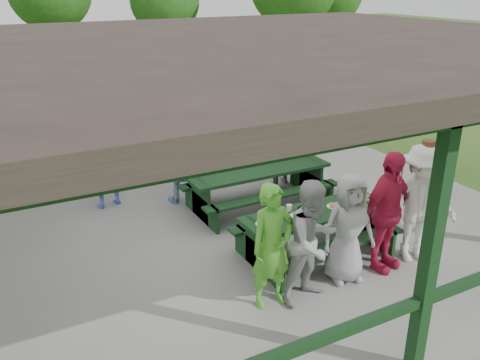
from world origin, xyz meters
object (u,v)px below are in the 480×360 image
contestant_white_fedora (420,204)px  farm_trailer (102,106)px  picnic_table_near (315,227)px  spectator_blue (104,161)px  contestant_grey_mid (348,228)px  contestant_red (387,212)px  pickup_truck (121,90)px  contestant_green (272,246)px  spectator_grey (273,149)px  picnic_table_far (259,183)px  contestant_grey_left (312,242)px  spectator_lblue (183,161)px

contestant_white_fedora → farm_trailer: 10.32m
picnic_table_near → spectator_blue: spectator_blue is taller
spectator_blue → picnic_table_near: bearing=112.2°
contestant_grey_mid → contestant_red: contestant_red is taller
picnic_table_near → pickup_truck: bearing=90.3°
contestant_red → picnic_table_near: bearing=117.8°
contestant_green → spectator_grey: size_ratio=1.08×
spectator_blue → picnic_table_far: bearing=138.5°
contestant_grey_left → pickup_truck: contestant_grey_left is taller
contestant_red → contestant_white_fedora: bearing=-14.9°
picnic_table_far → contestant_green: contestant_green is taller
picnic_table_near → spectator_grey: bearing=71.4°
contestant_grey_mid → spectator_blue: size_ratio=0.90×
picnic_table_far → contestant_grey_left: size_ratio=1.62×
picnic_table_near → farm_trailer: (-1.02, 9.22, 0.09)m
spectator_blue → pickup_truck: bearing=-121.1°
pickup_truck → spectator_lblue: bearing=169.6°
contestant_white_fedora → pickup_truck: contestant_white_fedora is taller
contestant_green → contestant_grey_mid: (1.25, 0.01, -0.05)m
picnic_table_far → contestant_grey_left: 3.09m
picnic_table_far → farm_trailer: (-1.17, 7.22, 0.08)m
spectator_blue → spectator_grey: bearing=156.9°
contestant_grey_mid → contestant_red: bearing=8.8°
contestant_grey_mid → pickup_truck: contestant_grey_mid is taller
picnic_table_far → spectator_blue: bearing=151.6°
contestant_red → spectator_lblue: contestant_red is taller
contestant_grey_left → spectator_blue: (-1.65, 4.31, 0.04)m
contestant_grey_left → spectator_blue: bearing=98.7°
contestant_grey_left → farm_trailer: contestant_grey_left is taller
spectator_lblue → pickup_truck: bearing=-89.8°
farm_trailer → picnic_table_far: bearing=-96.1°
contestant_green → farm_trailer: (0.26, 10.01, -0.30)m
spectator_grey → spectator_blue: bearing=-27.9°
spectator_blue → spectator_grey: size_ratio=1.13×
contestant_green → contestant_grey_left: 0.55m
pickup_truck → spectator_blue: bearing=158.6°
picnic_table_near → pickup_truck: 10.55m
contestant_white_fedora → farm_trailer: size_ratio=0.50×
spectator_grey → pickup_truck: spectator_grey is taller
contestant_white_fedora → spectator_grey: size_ratio=1.21×
contestant_grey_left → farm_trailer: bearing=79.3°
contestant_white_fedora → picnic_table_near: bearing=165.1°
contestant_grey_left → picnic_table_near: bearing=39.2°
spectator_lblue → farm_trailer: size_ratio=0.42×
picnic_table_near → contestant_grey_left: bearing=-128.6°
picnic_table_far → farm_trailer: farm_trailer is taller
farm_trailer → contestant_grey_mid: bearing=-99.6°
spectator_blue → farm_trailer: (1.38, 5.85, -0.34)m
contestant_grey_left → farm_trailer: 10.16m
picnic_table_far → pickup_truck: 8.56m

